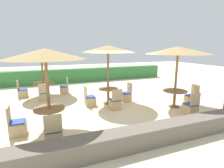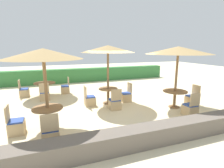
{
  "view_description": "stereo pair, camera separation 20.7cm",
  "coord_description": "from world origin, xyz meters",
  "views": [
    {
      "loc": [
        -2.98,
        -7.06,
        2.64
      ],
      "look_at": [
        0.0,
        0.6,
        0.9
      ],
      "focal_mm": 28.0,
      "sensor_mm": 36.0,
      "label": 1
    },
    {
      "loc": [
        -2.79,
        -7.14,
        2.64
      ],
      "look_at": [
        0.0,
        0.6,
        0.9
      ],
      "focal_mm": 28.0,
      "sensor_mm": 36.0,
      "label": 2
    }
  ],
  "objects": [
    {
      "name": "round_table_front_right",
      "position": [
        2.36,
        -1.07,
        0.59
      ],
      "size": [
        1.04,
        1.04,
        0.76
      ],
      "color": "olive",
      "rests_on": "ground_plane"
    },
    {
      "name": "patio_chair_center_east",
      "position": [
        0.68,
        0.44,
        0.26
      ],
      "size": [
        0.46,
        0.46,
        0.93
      ],
      "rotation": [
        0.0,
        0.0,
        1.57
      ],
      "color": "tan",
      "rests_on": "ground_plane"
    },
    {
      "name": "patio_chair_front_right_east",
      "position": [
        3.36,
        -1.07,
        0.26
      ],
      "size": [
        0.46,
        0.46,
        0.93
      ],
      "rotation": [
        0.0,
        0.0,
        1.57
      ],
      "color": "tan",
      "rests_on": "ground_plane"
    },
    {
      "name": "patio_chair_back_left_west",
      "position": [
        -4.18,
        3.12,
        0.26
      ],
      "size": [
        0.46,
        0.46,
        0.93
      ],
      "rotation": [
        0.0,
        0.0,
        -1.57
      ],
      "color": "tan",
      "rests_on": "ground_plane"
    },
    {
      "name": "hedge_row",
      "position": [
        0.0,
        6.32,
        0.51
      ],
      "size": [
        13.0,
        0.7,
        1.03
      ],
      "primitive_type": "cube",
      "color": "#387A3D",
      "rests_on": "ground_plane"
    },
    {
      "name": "parasol_back_left",
      "position": [
        -3.1,
        3.07,
        2.27
      ],
      "size": [
        2.6,
        2.6,
        2.44
      ],
      "color": "olive",
      "rests_on": "ground_plane"
    },
    {
      "name": "patio_chair_front_right_south",
      "position": [
        2.3,
        -2.07,
        0.26
      ],
      "size": [
        0.46,
        0.46,
        0.93
      ],
      "color": "tan",
      "rests_on": "ground_plane"
    },
    {
      "name": "round_table_front_left",
      "position": [
        -2.93,
        -1.45,
        0.56
      ],
      "size": [
        0.96,
        0.96,
        0.75
      ],
      "color": "olive",
      "rests_on": "ground_plane"
    },
    {
      "name": "stone_border",
      "position": [
        0.0,
        -3.34,
        0.26
      ],
      "size": [
        10.0,
        0.56,
        0.53
      ],
      "primitive_type": "cube",
      "color": "#6B6056",
      "rests_on": "ground_plane"
    },
    {
      "name": "round_table_center",
      "position": [
        -0.24,
        0.47,
        0.54
      ],
      "size": [
        0.9,
        0.9,
        0.74
      ],
      "color": "olive",
      "rests_on": "ground_plane"
    },
    {
      "name": "parasol_front_right",
      "position": [
        2.36,
        -1.07,
        2.5
      ],
      "size": [
        2.77,
        2.77,
        2.67
      ],
      "color": "olive",
      "rests_on": "ground_plane"
    },
    {
      "name": "patio_chair_front_left_west",
      "position": [
        -3.89,
        -1.43,
        0.26
      ],
      "size": [
        0.46,
        0.46,
        0.93
      ],
      "rotation": [
        0.0,
        0.0,
        -1.57
      ],
      "color": "tan",
      "rests_on": "ground_plane"
    },
    {
      "name": "round_table_back_left",
      "position": [
        -3.1,
        3.07,
        0.57
      ],
      "size": [
        1.16,
        1.16,
        0.71
      ],
      "color": "olive",
      "rests_on": "ground_plane"
    },
    {
      "name": "patio_chair_front_left_south",
      "position": [
        -2.88,
        -2.37,
        0.26
      ],
      "size": [
        0.46,
        0.46,
        0.93
      ],
      "color": "tan",
      "rests_on": "ground_plane"
    },
    {
      "name": "patio_chair_center_south",
      "position": [
        -0.24,
        -0.42,
        0.26
      ],
      "size": [
        0.46,
        0.46,
        0.93
      ],
      "color": "tan",
      "rests_on": "ground_plane"
    },
    {
      "name": "patio_chair_center_west",
      "position": [
        -1.15,
        0.44,
        0.26
      ],
      "size": [
        0.46,
        0.46,
        0.93
      ],
      "rotation": [
        0.0,
        0.0,
        -1.57
      ],
      "color": "tan",
      "rests_on": "ground_plane"
    },
    {
      "name": "parasol_front_left",
      "position": [
        -2.93,
        -1.45,
        2.43
      ],
      "size": [
        2.38,
        2.38,
        2.61
      ],
      "color": "olive",
      "rests_on": "ground_plane"
    },
    {
      "name": "patio_chair_back_left_south",
      "position": [
        -3.1,
        2.01,
        0.26
      ],
      "size": [
        0.46,
        0.46,
        0.93
      ],
      "color": "tan",
      "rests_on": "ground_plane"
    },
    {
      "name": "parasol_center",
      "position": [
        -0.24,
        0.47,
        2.55
      ],
      "size": [
        2.44,
        2.44,
        2.72
      ],
      "color": "olive",
      "rests_on": "ground_plane"
    },
    {
      "name": "patio_chair_back_left_east",
      "position": [
        -1.99,
        3.1,
        0.26
      ],
      "size": [
        0.46,
        0.46,
        0.93
      ],
      "rotation": [
        0.0,
        0.0,
        1.57
      ],
      "color": "tan",
      "rests_on": "ground_plane"
    },
    {
      "name": "ground_plane",
      "position": [
        0.0,
        0.0,
        0.0
      ],
      "size": [
        40.0,
        40.0,
        0.0
      ],
      "primitive_type": "plane",
      "color": "beige"
    }
  ]
}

